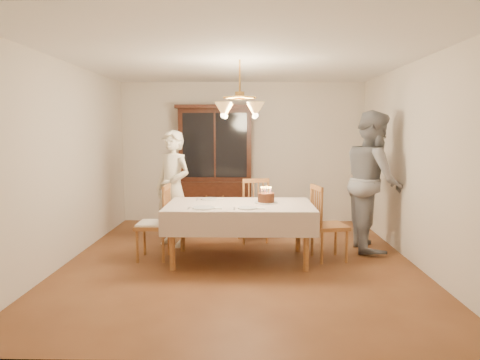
{
  "coord_description": "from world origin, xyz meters",
  "views": [
    {
      "loc": [
        0.11,
        -5.51,
        1.72
      ],
      "look_at": [
        0.0,
        0.2,
        1.05
      ],
      "focal_mm": 32.0,
      "sensor_mm": 36.0,
      "label": 1
    }
  ],
  "objects_px": {
    "china_hutch": "(216,167)",
    "chair_far_side": "(253,213)",
    "elderly_woman": "(173,188)",
    "dining_table": "(240,210)",
    "birthday_cake": "(266,198)"
  },
  "relations": [
    {
      "from": "china_hutch",
      "to": "elderly_woman",
      "type": "bearing_deg",
      "value": -109.05
    },
    {
      "from": "chair_far_side",
      "to": "birthday_cake",
      "type": "relative_size",
      "value": 3.33
    },
    {
      "from": "china_hutch",
      "to": "chair_far_side",
      "type": "xyz_separation_m",
      "value": [
        0.67,
        -1.27,
        -0.6
      ]
    },
    {
      "from": "elderly_woman",
      "to": "dining_table",
      "type": "bearing_deg",
      "value": -1.24
    },
    {
      "from": "chair_far_side",
      "to": "birthday_cake",
      "type": "bearing_deg",
      "value": -79.89
    },
    {
      "from": "china_hutch",
      "to": "birthday_cake",
      "type": "distance_m",
      "value": 2.34
    },
    {
      "from": "china_hutch",
      "to": "chair_far_side",
      "type": "relative_size",
      "value": 2.16
    },
    {
      "from": "chair_far_side",
      "to": "elderly_woman",
      "type": "xyz_separation_m",
      "value": [
        -1.19,
        -0.24,
        0.42
      ]
    },
    {
      "from": "birthday_cake",
      "to": "chair_far_side",
      "type": "bearing_deg",
      "value": 100.11
    },
    {
      "from": "china_hutch",
      "to": "chair_far_side",
      "type": "bearing_deg",
      "value": -62.19
    },
    {
      "from": "dining_table",
      "to": "china_hutch",
      "type": "relative_size",
      "value": 0.88
    },
    {
      "from": "chair_far_side",
      "to": "china_hutch",
      "type": "bearing_deg",
      "value": 117.81
    },
    {
      "from": "chair_far_side",
      "to": "elderly_woman",
      "type": "height_order",
      "value": "elderly_woman"
    },
    {
      "from": "dining_table",
      "to": "elderly_woman",
      "type": "xyz_separation_m",
      "value": [
        -1.01,
        0.74,
        0.18
      ]
    },
    {
      "from": "birthday_cake",
      "to": "elderly_woman",
      "type": "bearing_deg",
      "value": 153.8
    }
  ]
}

